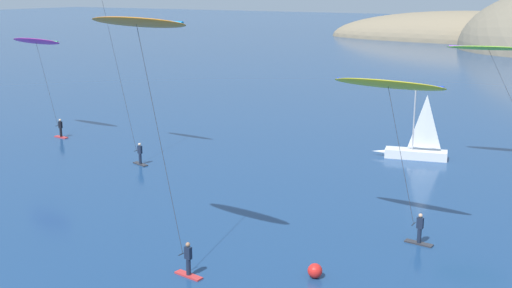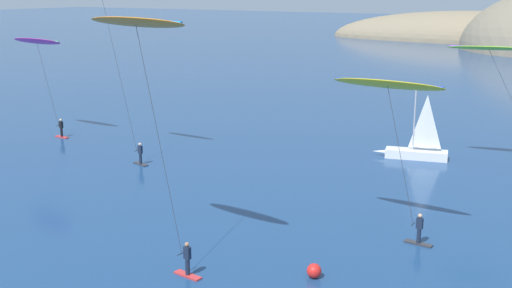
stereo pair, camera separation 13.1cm
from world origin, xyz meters
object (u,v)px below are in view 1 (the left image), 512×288
at_px(marker_buoy, 315,271).
at_px(kitesurfer_magenta, 38,48).
at_px(kitesurfer_lime, 493,58).
at_px(kitesurfer_orange, 140,40).
at_px(kitesurfer_yellow, 391,96).
at_px(sailboat_near, 412,150).
at_px(kitesurfer_white, 102,0).

bearing_deg(marker_buoy, kitesurfer_magenta, 157.55).
distance_m(kitesurfer_lime, kitesurfer_orange, 28.55).
distance_m(kitesurfer_yellow, marker_buoy, 9.99).
xyz_separation_m(sailboat_near, kitesurfer_magenta, (-31.72, -9.24, 7.33)).
bearing_deg(kitesurfer_magenta, kitesurfer_white, -16.17).
height_order(sailboat_near, kitesurfer_white, kitesurfer_white).
bearing_deg(sailboat_near, kitesurfer_yellow, -77.43).
height_order(sailboat_near, marker_buoy, sailboat_near).
bearing_deg(kitesurfer_lime, kitesurfer_white, -153.71).
height_order(sailboat_near, kitesurfer_yellow, kitesurfer_yellow).
height_order(kitesurfer_lime, kitesurfer_magenta, kitesurfer_lime).
height_order(kitesurfer_white, kitesurfer_magenta, kitesurfer_white).
distance_m(kitesurfer_white, kitesurfer_magenta, 12.60).
relative_size(kitesurfer_white, kitesurfer_orange, 1.15).
height_order(kitesurfer_lime, kitesurfer_white, kitesurfer_white).
height_order(sailboat_near, kitesurfer_orange, kitesurfer_orange).
bearing_deg(kitesurfer_orange, sailboat_near, 79.15).
xyz_separation_m(kitesurfer_yellow, kitesurfer_orange, (-8.79, -9.22, 3.13)).
bearing_deg(kitesurfer_yellow, kitesurfer_lime, 84.26).
bearing_deg(kitesurfer_magenta, kitesurfer_lime, 14.31).
distance_m(kitesurfer_yellow, kitesurfer_lime, 17.27).
bearing_deg(kitesurfer_orange, kitesurfer_yellow, 46.37).
distance_m(sailboat_near, marker_buoy, 23.67).
bearing_deg(kitesurfer_orange, kitesurfer_magenta, 147.67).
relative_size(sailboat_near, kitesurfer_magenta, 0.67).
bearing_deg(marker_buoy, kitesurfer_yellow, 81.43).
relative_size(kitesurfer_magenta, marker_buoy, 12.76).
bearing_deg(marker_buoy, kitesurfer_white, 154.66).
bearing_deg(kitesurfer_magenta, kitesurfer_yellow, -12.21).
bearing_deg(kitesurfer_lime, marker_buoy, -96.53).
distance_m(kitesurfer_white, marker_buoy, 28.30).
bearing_deg(kitesurfer_lime, kitesurfer_orange, -111.72).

